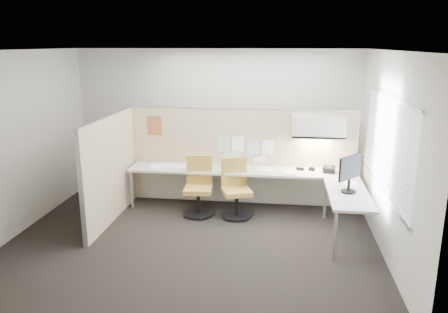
# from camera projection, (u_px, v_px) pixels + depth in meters

# --- Properties ---
(floor) EXTENTS (5.50, 4.50, 0.01)m
(floor) POSITION_uv_depth(u_px,v_px,m) (195.00, 236.00, 6.76)
(floor) COLOR black
(floor) RESTS_ON ground
(ceiling) EXTENTS (5.50, 4.50, 0.01)m
(ceiling) POSITION_uv_depth(u_px,v_px,m) (191.00, 50.00, 6.05)
(ceiling) COLOR white
(ceiling) RESTS_ON wall_back
(wall_back) EXTENTS (5.50, 0.02, 2.80)m
(wall_back) POSITION_uv_depth(u_px,v_px,m) (216.00, 122.00, 8.56)
(wall_back) COLOR beige
(wall_back) RESTS_ON ground
(wall_front) EXTENTS (5.50, 0.02, 2.80)m
(wall_front) POSITION_uv_depth(u_px,v_px,m) (147.00, 201.00, 4.25)
(wall_front) COLOR beige
(wall_front) RESTS_ON ground
(wall_left) EXTENTS (0.02, 4.50, 2.80)m
(wall_left) POSITION_uv_depth(u_px,v_px,m) (19.00, 143.00, 6.76)
(wall_left) COLOR beige
(wall_left) RESTS_ON ground
(wall_right) EXTENTS (0.02, 4.50, 2.80)m
(wall_right) POSITION_uv_depth(u_px,v_px,m) (388.00, 154.00, 6.05)
(wall_right) COLOR beige
(wall_right) RESTS_ON ground
(window_pane) EXTENTS (0.01, 2.80, 1.30)m
(window_pane) POSITION_uv_depth(u_px,v_px,m) (387.00, 144.00, 6.02)
(window_pane) COLOR #959FAD
(window_pane) RESTS_ON wall_right
(partition_back) EXTENTS (4.10, 0.06, 1.75)m
(partition_back) POSITION_uv_depth(u_px,v_px,m) (241.00, 157.00, 8.00)
(partition_back) COLOR tan
(partition_back) RESTS_ON floor
(partition_left) EXTENTS (0.06, 2.20, 1.75)m
(partition_left) POSITION_uv_depth(u_px,v_px,m) (111.00, 169.00, 7.21)
(partition_left) COLOR tan
(partition_left) RESTS_ON floor
(desk) EXTENTS (4.00, 2.07, 0.73)m
(desk) POSITION_uv_depth(u_px,v_px,m) (260.00, 180.00, 7.57)
(desk) COLOR beige
(desk) RESTS_ON floor
(overhead_bin) EXTENTS (0.90, 0.36, 0.38)m
(overhead_bin) POSITION_uv_depth(u_px,v_px,m) (318.00, 127.00, 7.47)
(overhead_bin) COLOR beige
(overhead_bin) RESTS_ON partition_back
(task_light_strip) EXTENTS (0.60, 0.06, 0.02)m
(task_light_strip) POSITION_uv_depth(u_px,v_px,m) (318.00, 139.00, 7.52)
(task_light_strip) COLOR #FFEABF
(task_light_strip) RESTS_ON overhead_bin
(pinned_papers) EXTENTS (1.01, 0.00, 0.47)m
(pinned_papers) POSITION_uv_depth(u_px,v_px,m) (245.00, 149.00, 7.92)
(pinned_papers) COLOR #8CBF8C
(pinned_papers) RESTS_ON partition_back
(poster) EXTENTS (0.28, 0.00, 0.35)m
(poster) POSITION_uv_depth(u_px,v_px,m) (154.00, 126.00, 8.04)
(poster) COLOR #F35B1E
(poster) RESTS_ON partition_back
(chair_left) EXTENTS (0.53, 0.53, 1.00)m
(chair_left) POSITION_uv_depth(u_px,v_px,m) (199.00, 188.00, 7.54)
(chair_left) COLOR black
(chair_left) RESTS_ON floor
(chair_right) EXTENTS (0.59, 0.60, 0.98)m
(chair_right) POSITION_uv_depth(u_px,v_px,m) (236.00, 190.00, 7.45)
(chair_right) COLOR black
(chair_right) RESTS_ON floor
(monitor) EXTENTS (0.37, 0.43, 0.56)m
(monitor) POSITION_uv_depth(u_px,v_px,m) (350.00, 171.00, 6.44)
(monitor) COLOR black
(monitor) RESTS_ON desk
(phone) EXTENTS (0.24, 0.23, 0.12)m
(phone) POSITION_uv_depth(u_px,v_px,m) (329.00, 169.00, 7.53)
(phone) COLOR black
(phone) RESTS_ON desk
(stapler) EXTENTS (0.15, 0.09, 0.05)m
(stapler) POSITION_uv_depth(u_px,v_px,m) (300.00, 169.00, 7.66)
(stapler) COLOR black
(stapler) RESTS_ON desk
(tape_dispenser) EXTENTS (0.12, 0.10, 0.06)m
(tape_dispenser) POSITION_uv_depth(u_px,v_px,m) (312.00, 169.00, 7.63)
(tape_dispenser) COLOR black
(tape_dispenser) RESTS_ON desk
(coat_hook) EXTENTS (0.18, 0.47, 1.41)m
(coat_hook) POSITION_uv_depth(u_px,v_px,m) (88.00, 146.00, 6.50)
(coat_hook) COLOR silver
(coat_hook) RESTS_ON partition_left
(paper_stack_0) EXTENTS (0.27, 0.33, 0.03)m
(paper_stack_0) POSITION_uv_depth(u_px,v_px,m) (157.00, 166.00, 7.86)
(paper_stack_0) COLOR white
(paper_stack_0) RESTS_ON desk
(paper_stack_1) EXTENTS (0.27, 0.33, 0.02)m
(paper_stack_1) POSITION_uv_depth(u_px,v_px,m) (187.00, 166.00, 7.88)
(paper_stack_1) COLOR white
(paper_stack_1) RESTS_ON desk
(paper_stack_2) EXTENTS (0.26, 0.32, 0.03)m
(paper_stack_2) POSITION_uv_depth(u_px,v_px,m) (230.00, 170.00, 7.65)
(paper_stack_2) COLOR white
(paper_stack_2) RESTS_ON desk
(paper_stack_3) EXTENTS (0.26, 0.32, 0.02)m
(paper_stack_3) POSITION_uv_depth(u_px,v_px,m) (265.00, 169.00, 7.69)
(paper_stack_3) COLOR white
(paper_stack_3) RESTS_ON desk
(paper_stack_4) EXTENTS (0.27, 0.33, 0.02)m
(paper_stack_4) POSITION_uv_depth(u_px,v_px,m) (288.00, 172.00, 7.50)
(paper_stack_4) COLOR white
(paper_stack_4) RESTS_ON desk
(paper_stack_5) EXTENTS (0.28, 0.34, 0.02)m
(paper_stack_5) POSITION_uv_depth(u_px,v_px,m) (348.00, 183.00, 6.94)
(paper_stack_5) COLOR white
(paper_stack_5) RESTS_ON desk
(paper_stack_6) EXTENTS (0.27, 0.33, 0.02)m
(paper_stack_6) POSITION_uv_depth(u_px,v_px,m) (171.00, 165.00, 7.94)
(paper_stack_6) COLOR white
(paper_stack_6) RESTS_ON desk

